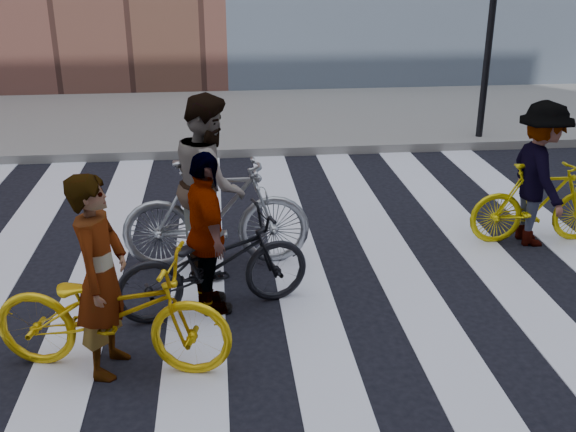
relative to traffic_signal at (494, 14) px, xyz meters
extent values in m
plane|color=black|center=(-4.40, -5.32, -2.28)|extent=(100.00, 100.00, 0.00)
cube|color=gray|center=(-4.40, 2.18, -2.20)|extent=(100.00, 5.00, 0.15)
cube|color=white|center=(-6.05, -5.32, -2.27)|extent=(0.55, 10.00, 0.01)
cube|color=white|center=(-4.95, -5.32, -2.27)|extent=(0.55, 10.00, 0.01)
cube|color=white|center=(-3.85, -5.32, -2.27)|extent=(0.55, 10.00, 0.01)
cube|color=white|center=(-2.75, -5.32, -2.27)|extent=(0.55, 10.00, 0.01)
cube|color=white|center=(-1.65, -5.32, -2.27)|extent=(0.55, 10.00, 0.01)
cylinder|color=black|center=(0.00, 0.08, -0.68)|extent=(0.12, 0.12, 3.20)
imported|color=#E6B50C|center=(-5.61, -6.33, -1.75)|extent=(2.11, 1.10, 1.06)
imported|color=#979BA0|center=(-4.73, -4.43, -1.66)|extent=(2.06, 0.59, 1.23)
imported|color=yellow|center=(-0.92, -4.19, -1.78)|extent=(1.66, 0.52, 0.99)
imported|color=black|center=(-4.77, -5.45, -1.78)|extent=(2.01, 1.15, 1.00)
imported|color=slate|center=(-5.66, -6.33, -1.41)|extent=(0.54, 0.70, 1.73)
imported|color=slate|center=(-4.78, -4.43, -1.31)|extent=(0.74, 0.95, 1.94)
imported|color=slate|center=(-0.97, -4.19, -1.42)|extent=(0.67, 1.13, 1.72)
imported|color=slate|center=(-4.82, -5.45, -1.47)|extent=(0.63, 1.02, 1.61)
camera|label=1|loc=(-4.67, -11.30, 1.04)|focal=42.00mm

